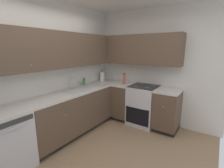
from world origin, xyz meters
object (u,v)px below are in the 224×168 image
(dishwasher, at_px, (6,142))
(soap_bottle, at_px, (84,82))
(oil_bottle, at_px, (124,79))
(oven_range, at_px, (143,105))
(paper_towel_roll, at_px, (102,76))

(dishwasher, height_order, soap_bottle, soap_bottle)
(oil_bottle, bearing_deg, oven_range, -87.90)
(oven_range, distance_m, paper_towel_roll, 1.31)
(oven_range, bearing_deg, soap_bottle, 120.76)
(soap_bottle, bearing_deg, dishwasher, -174.31)
(soap_bottle, xyz_separation_m, oil_bottle, (0.69, -0.68, 0.05))
(oven_range, bearing_deg, dishwasher, 158.07)
(oven_range, bearing_deg, paper_towel_roll, 92.82)
(dishwasher, bearing_deg, oil_bottle, -11.24)
(dishwasher, distance_m, soap_bottle, 1.90)
(oil_bottle, bearing_deg, soap_bottle, 135.63)
(oven_range, relative_size, oil_bottle, 3.97)
(paper_towel_roll, relative_size, oil_bottle, 1.14)
(dishwasher, xyz_separation_m, oil_bottle, (2.51, -0.50, 0.60))
(oven_range, height_order, soap_bottle, soap_bottle)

